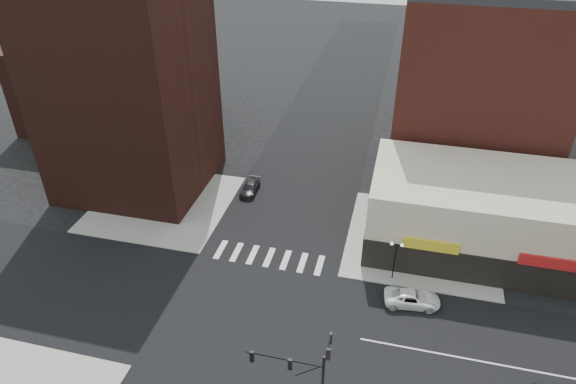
% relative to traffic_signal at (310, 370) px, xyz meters
% --- Properties ---
extents(ground, '(240.00, 240.00, 0.00)m').
position_rel_traffic_signal_xyz_m(ground, '(-7.24, 7.83, -4.96)').
color(ground, black).
rests_on(ground, ground).
extents(road_ew, '(200.00, 14.00, 0.02)m').
position_rel_traffic_signal_xyz_m(road_ew, '(-7.24, 7.83, -4.95)').
color(road_ew, black).
rests_on(road_ew, ground).
extents(road_ns, '(14.00, 200.00, 0.02)m').
position_rel_traffic_signal_xyz_m(road_ns, '(-7.24, 7.83, -4.95)').
color(road_ns, black).
rests_on(road_ns, ground).
extents(sidewalk_nw, '(15.00, 15.00, 0.12)m').
position_rel_traffic_signal_xyz_m(sidewalk_nw, '(-21.74, 22.33, -4.90)').
color(sidewalk_nw, gray).
rests_on(sidewalk_nw, ground).
extents(sidewalk_ne, '(15.00, 15.00, 0.12)m').
position_rel_traffic_signal_xyz_m(sidewalk_ne, '(7.26, 22.33, -4.90)').
color(sidewalk_ne, gray).
rests_on(sidewalk_ne, ground).
extents(building_nw, '(16.00, 15.00, 25.00)m').
position_rel_traffic_signal_xyz_m(building_nw, '(-26.24, 26.33, 7.54)').
color(building_nw, black).
rests_on(building_nw, ground).
extents(building_nw_low, '(20.00, 18.00, 12.00)m').
position_rel_traffic_signal_xyz_m(building_nw_low, '(-39.24, 41.83, 1.04)').
color(building_nw_low, black).
rests_on(building_nw_low, ground).
extents(building_ne_midrise, '(18.00, 15.00, 22.00)m').
position_rel_traffic_signal_xyz_m(building_ne_midrise, '(11.76, 37.33, 6.04)').
color(building_ne_midrise, maroon).
rests_on(building_ne_midrise, ground).
extents(building_ne_row, '(24.20, 12.20, 8.00)m').
position_rel_traffic_signal_xyz_m(building_ne_row, '(13.76, 22.83, -1.66)').
color(building_ne_row, beige).
rests_on(building_ne_row, ground).
extents(traffic_signal, '(5.59, 3.09, 7.77)m').
position_rel_traffic_signal_xyz_m(traffic_signal, '(0.00, 0.00, 0.00)').
color(traffic_signal, black).
rests_on(traffic_signal, ground).
extents(street_lamp_ne, '(1.22, 0.32, 4.16)m').
position_rel_traffic_signal_xyz_m(street_lamp_ne, '(4.76, 15.83, -1.67)').
color(street_lamp_ne, black).
rests_on(street_lamp_ne, sidewalk_ne).
extents(white_suv, '(5.16, 2.87, 1.36)m').
position_rel_traffic_signal_xyz_m(white_suv, '(6.67, 12.92, -4.28)').
color(white_suv, white).
rests_on(white_suv, ground).
extents(dark_sedan_north, '(1.78, 4.22, 1.22)m').
position_rel_traffic_signal_xyz_m(dark_sedan_north, '(-12.74, 27.06, -4.35)').
color(dark_sedan_north, black).
rests_on(dark_sedan_north, ground).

